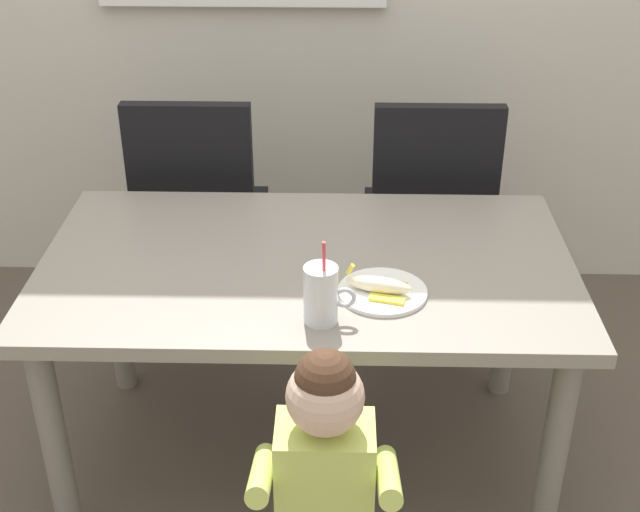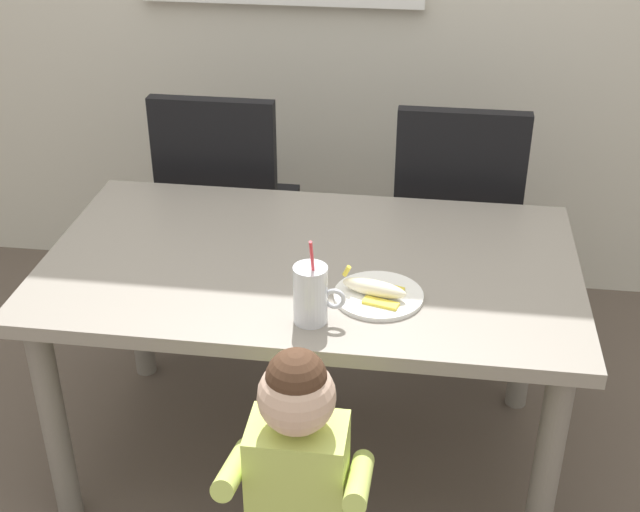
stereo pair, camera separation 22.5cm
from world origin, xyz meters
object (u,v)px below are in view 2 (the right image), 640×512
dining_chair_left (226,201)px  toddler_standing (298,467)px  milk_cup (311,297)px  snack_plate (378,296)px  dining_table (311,288)px  dining_chair_right (455,214)px  peeled_banana (375,289)px

dining_chair_left → toddler_standing: (0.47, -1.28, -0.02)m
milk_cup → snack_plate: 0.21m
dining_table → milk_cup: 0.34m
dining_chair_right → snack_plate: dining_chair_right is taller
dining_table → toddler_standing: 0.62m
dining_chair_right → dining_table: bearing=58.7°
toddler_standing → snack_plate: bearing=72.5°
dining_chair_left → milk_cup: (0.46, -0.97, 0.23)m
dining_table → dining_chair_left: bearing=121.5°
dining_table → milk_cup: bearing=-81.1°
dining_chair_left → snack_plate: 1.05m
milk_cup → toddler_standing: bearing=-87.2°
dining_chair_left → dining_chair_right: size_ratio=1.00×
milk_cup → peeled_banana: bearing=39.1°
dining_chair_right → dining_chair_left: bearing=0.2°
toddler_standing → milk_cup: 0.40m
peeled_banana → dining_chair_right: bearing=75.9°
dining_chair_left → dining_table: bearing=121.5°
dining_chair_left → snack_plate: size_ratio=4.17×
dining_chair_right → milk_cup: size_ratio=3.90×
toddler_standing → peeled_banana: 0.50m
dining_table → snack_plate: snack_plate is taller
snack_plate → dining_chair_right: bearing=76.3°
peeled_banana → toddler_standing: bearing=-106.8°
dining_table → dining_chair_right: 0.78m
dining_chair_left → dining_chair_right: 0.81m
milk_cup → snack_plate: milk_cup is taller
toddler_standing → milk_cup: size_ratio=3.41×
dining_chair_left → peeled_banana: bearing=125.3°
dining_chair_right → peeled_banana: 0.90m
dining_chair_left → peeled_banana: dining_chair_left is taller
dining_table → snack_plate: bearing=-40.6°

